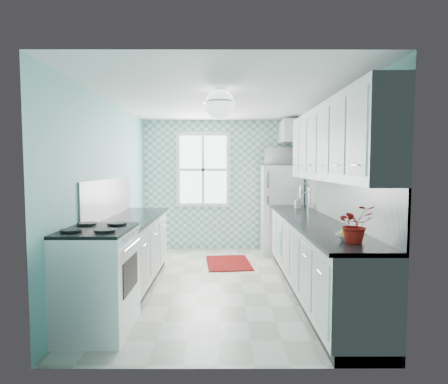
{
  "coord_description": "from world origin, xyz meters",
  "views": [
    {
      "loc": [
        0.04,
        -5.09,
        1.62
      ],
      "look_at": [
        0.05,
        0.25,
        1.25
      ],
      "focal_mm": 30.0,
      "sensor_mm": 36.0,
      "label": 1
    }
  ],
  "objects_px": {
    "sink": "(298,210)",
    "fruit_bowl": "(350,237)",
    "fridge": "(281,209)",
    "microwave": "(281,157)",
    "potted_plant": "(355,224)",
    "stove": "(97,279)",
    "ceiling_light": "(220,104)"
  },
  "relations": [
    {
      "from": "sink",
      "to": "fruit_bowl",
      "type": "relative_size",
      "value": 2.08
    },
    {
      "from": "fridge",
      "to": "microwave",
      "type": "distance_m",
      "value": 0.98
    },
    {
      "from": "fridge",
      "to": "potted_plant",
      "type": "distance_m",
      "value": 3.67
    },
    {
      "from": "fridge",
      "to": "potted_plant",
      "type": "bearing_deg",
      "value": -92.52
    },
    {
      "from": "stove",
      "to": "fruit_bowl",
      "type": "height_order",
      "value": "stove"
    },
    {
      "from": "potted_plant",
      "to": "microwave",
      "type": "xyz_separation_m",
      "value": [
        -0.09,
        3.65,
        0.68
      ]
    },
    {
      "from": "potted_plant",
      "to": "microwave",
      "type": "bearing_deg",
      "value": 91.41
    },
    {
      "from": "fridge",
      "to": "sink",
      "type": "xyz_separation_m",
      "value": [
        0.09,
        -1.14,
        0.12
      ]
    },
    {
      "from": "microwave",
      "to": "sink",
      "type": "bearing_deg",
      "value": 92.27
    },
    {
      "from": "stove",
      "to": "microwave",
      "type": "distance_m",
      "value": 4.25
    },
    {
      "from": "fridge",
      "to": "ceiling_light",
      "type": "bearing_deg",
      "value": -116.83
    },
    {
      "from": "fridge",
      "to": "fruit_bowl",
      "type": "height_order",
      "value": "fridge"
    },
    {
      "from": "fruit_bowl",
      "to": "ceiling_light",
      "type": "bearing_deg",
      "value": 142.8
    },
    {
      "from": "stove",
      "to": "fridge",
      "type": "bearing_deg",
      "value": 56.58
    },
    {
      "from": "sink",
      "to": "potted_plant",
      "type": "distance_m",
      "value": 2.52
    },
    {
      "from": "ceiling_light",
      "to": "potted_plant",
      "type": "bearing_deg",
      "value": -40.51
    },
    {
      "from": "fruit_bowl",
      "to": "potted_plant",
      "type": "height_order",
      "value": "potted_plant"
    },
    {
      "from": "ceiling_light",
      "to": "stove",
      "type": "relative_size",
      "value": 0.35
    },
    {
      "from": "sink",
      "to": "microwave",
      "type": "height_order",
      "value": "microwave"
    },
    {
      "from": "fridge",
      "to": "stove",
      "type": "bearing_deg",
      "value": -128.68
    },
    {
      "from": "fridge",
      "to": "stove",
      "type": "height_order",
      "value": "fridge"
    },
    {
      "from": "fridge",
      "to": "potted_plant",
      "type": "relative_size",
      "value": 4.76
    },
    {
      "from": "sink",
      "to": "microwave",
      "type": "relative_size",
      "value": 0.91
    },
    {
      "from": "fruit_bowl",
      "to": "potted_plant",
      "type": "relative_size",
      "value": 0.75
    },
    {
      "from": "sink",
      "to": "potted_plant",
      "type": "bearing_deg",
      "value": -87.27
    },
    {
      "from": "fridge",
      "to": "stove",
      "type": "xyz_separation_m",
      "value": [
        -2.31,
        -3.33,
        -0.29
      ]
    },
    {
      "from": "fridge",
      "to": "microwave",
      "type": "xyz_separation_m",
      "value": [
        0.0,
        0.0,
        0.98
      ]
    },
    {
      "from": "fridge",
      "to": "fruit_bowl",
      "type": "distance_m",
      "value": 3.54
    },
    {
      "from": "potted_plant",
      "to": "microwave",
      "type": "distance_m",
      "value": 3.72
    },
    {
      "from": "stove",
      "to": "potted_plant",
      "type": "distance_m",
      "value": 2.49
    },
    {
      "from": "fridge",
      "to": "potted_plant",
      "type": "xyz_separation_m",
      "value": [
        0.09,
        -3.65,
        0.3
      ]
    },
    {
      "from": "stove",
      "to": "fruit_bowl",
      "type": "bearing_deg",
      "value": -3.66
    }
  ]
}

